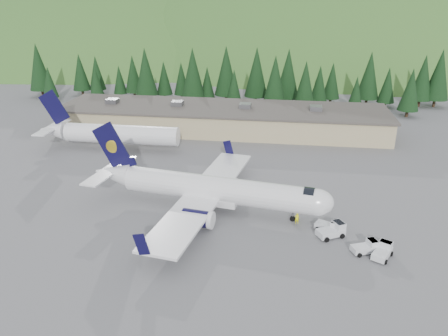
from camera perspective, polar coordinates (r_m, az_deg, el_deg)
ground at (r=61.56m, az=-0.80°, el=-5.54°), size 600.00×600.00×0.00m
airliner at (r=60.48m, az=-1.74°, el=-2.82°), size 34.87×32.86×11.58m
second_airliner at (r=86.68m, az=-15.01°, el=4.43°), size 27.50×11.00×10.05m
baggage_tug_a at (r=56.77m, az=14.03°, el=-7.90°), size 3.83×3.27×1.83m
baggage_tug_b at (r=57.78m, az=13.66°, el=-7.39°), size 3.44×2.80×1.64m
baggage_tug_c at (r=54.47m, az=20.05°, el=-10.15°), size 2.91×3.45×1.65m
terminal_building at (r=96.39m, az=-0.23°, el=6.53°), size 71.00×17.00×6.10m
baggage_tug_d at (r=54.67m, az=18.11°, el=-9.78°), size 3.29×2.59×1.58m
ramp_worker at (r=58.70m, az=9.51°, el=-6.47°), size 0.64×0.48×1.59m
tree_line at (r=118.56m, az=2.16°, el=11.94°), size 114.92×17.28×13.95m
hills at (r=287.47m, az=16.48°, el=-1.59°), size 614.00×330.00×300.00m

